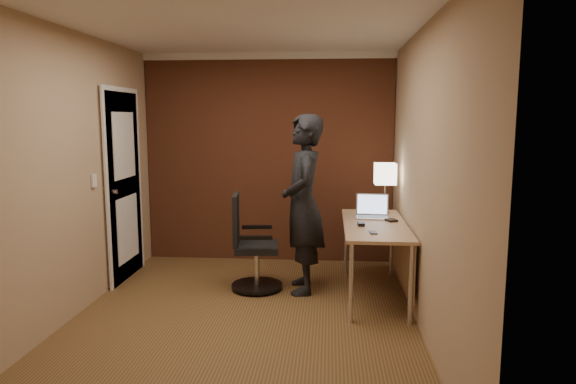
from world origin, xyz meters
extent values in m
plane|color=brown|center=(0.00, 0.00, 0.00)|extent=(4.00, 4.00, 0.00)
plane|color=white|center=(0.00, 0.00, 2.50)|extent=(4.00, 4.00, 0.00)
plane|color=tan|center=(0.00, 2.00, 1.25)|extent=(3.00, 0.00, 3.00)
plane|color=tan|center=(0.00, -2.00, 1.25)|extent=(3.00, 0.00, 3.00)
plane|color=tan|center=(-1.50, 0.00, 1.25)|extent=(0.00, 4.00, 4.00)
plane|color=tan|center=(1.50, 0.00, 1.25)|extent=(0.00, 4.00, 4.00)
cube|color=brown|center=(0.00, 1.97, 1.25)|extent=(2.98, 0.06, 2.50)
cube|color=silver|center=(0.00, 1.96, 2.46)|extent=(3.00, 0.08, 0.08)
cube|color=silver|center=(-1.46, 0.00, 2.46)|extent=(0.08, 4.00, 0.08)
cube|color=silver|center=(1.46, 0.00, 2.46)|extent=(0.08, 4.00, 0.08)
cube|color=silver|center=(-1.48, 1.10, 1.00)|extent=(0.05, 0.82, 2.02)
cube|color=silver|center=(-1.46, 1.10, 1.00)|extent=(0.02, 0.92, 2.12)
cylinder|color=silver|center=(-1.43, 0.77, 1.00)|extent=(0.05, 0.05, 0.05)
cube|color=silver|center=(-1.49, 0.45, 1.15)|extent=(0.02, 0.08, 0.12)
cube|color=tan|center=(1.18, 0.72, 0.71)|extent=(0.60, 1.50, 0.03)
cube|color=tan|center=(1.46, 0.72, 0.43)|extent=(0.02, 1.38, 0.54)
cylinder|color=silver|center=(0.93, 0.03, 0.35)|extent=(0.04, 0.04, 0.70)
cylinder|color=silver|center=(0.93, 1.41, 0.35)|extent=(0.04, 0.04, 0.70)
cylinder|color=silver|center=(1.43, 0.03, 0.35)|extent=(0.04, 0.04, 0.70)
cylinder|color=silver|center=(1.43, 1.41, 0.35)|extent=(0.04, 0.04, 0.70)
cube|color=silver|center=(1.32, 1.25, 0.74)|extent=(0.11, 0.11, 0.01)
cylinder|color=silver|center=(1.32, 1.25, 0.90)|extent=(0.01, 0.01, 0.30)
cube|color=white|center=(1.32, 1.25, 1.16)|extent=(0.22, 0.22, 0.22)
cube|color=silver|center=(1.17, 0.98, 0.74)|extent=(0.35, 0.26, 0.01)
cube|color=silver|center=(1.18, 1.09, 0.85)|extent=(0.33, 0.09, 0.22)
cube|color=#B2CCF2|center=(1.18, 1.08, 0.85)|extent=(0.30, 0.07, 0.19)
cube|color=gray|center=(1.17, 0.97, 0.75)|extent=(0.29, 0.15, 0.00)
cube|color=black|center=(1.04, 0.59, 0.75)|extent=(0.07, 0.10, 0.03)
cube|color=black|center=(1.13, 0.28, 0.73)|extent=(0.07, 0.12, 0.01)
cube|color=black|center=(1.35, 0.82, 0.74)|extent=(0.13, 0.14, 0.02)
cylinder|color=black|center=(0.01, 0.82, 0.04)|extent=(0.52, 0.52, 0.03)
cylinder|color=silver|center=(0.01, 0.82, 0.23)|extent=(0.06, 0.06, 0.39)
cube|color=black|center=(0.01, 0.82, 0.44)|extent=(0.48, 0.48, 0.07)
cube|color=black|center=(-0.20, 0.80, 0.73)|extent=(0.09, 0.40, 0.51)
cube|color=black|center=(-0.02, 1.06, 0.60)|extent=(0.32, 0.08, 0.04)
cube|color=black|center=(0.04, 0.58, 0.60)|extent=(0.32, 0.08, 0.04)
imported|color=black|center=(0.48, 0.82, 0.89)|extent=(0.50, 0.69, 1.78)
camera|label=1|loc=(0.74, -4.20, 1.74)|focal=32.00mm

